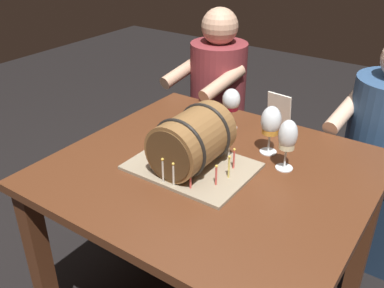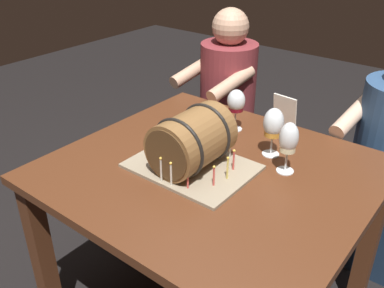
{
  "view_description": "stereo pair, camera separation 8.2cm",
  "coord_description": "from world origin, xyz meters",
  "px_view_note": "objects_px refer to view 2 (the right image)",
  "views": [
    {
      "loc": [
        0.71,
        -1.15,
        1.58
      ],
      "look_at": [
        -0.06,
        -0.05,
        0.85
      ],
      "focal_mm": 39.85,
      "sensor_mm": 36.0,
      "label": 1
    },
    {
      "loc": [
        0.78,
        -1.11,
        1.58
      ],
      "look_at": [
        -0.06,
        -0.05,
        0.85
      ],
      "focal_mm": 39.85,
      "sensor_mm": 36.0,
      "label": 2
    }
  ],
  "objects_px": {
    "barrel_cake": "(192,143)",
    "wine_glass_white": "(289,140)",
    "dining_table": "(211,193)",
    "wine_glass_red": "(236,103)",
    "menu_card": "(285,113)",
    "wine_glass_amber": "(273,125)",
    "person_seated_left": "(226,120)"
  },
  "relations": [
    {
      "from": "wine_glass_red",
      "to": "wine_glass_amber",
      "type": "relative_size",
      "value": 0.94
    },
    {
      "from": "person_seated_left",
      "to": "wine_glass_amber",
      "type": "bearing_deg",
      "value": -44.01
    },
    {
      "from": "wine_glass_amber",
      "to": "barrel_cake",
      "type": "bearing_deg",
      "value": -124.02
    },
    {
      "from": "dining_table",
      "to": "wine_glass_red",
      "type": "bearing_deg",
      "value": 108.59
    },
    {
      "from": "barrel_cake",
      "to": "wine_glass_red",
      "type": "height_order",
      "value": "barrel_cake"
    },
    {
      "from": "barrel_cake",
      "to": "wine_glass_white",
      "type": "relative_size",
      "value": 2.23
    },
    {
      "from": "wine_glass_red",
      "to": "wine_glass_white",
      "type": "distance_m",
      "value": 0.38
    },
    {
      "from": "dining_table",
      "to": "menu_card",
      "type": "xyz_separation_m",
      "value": [
        0.06,
        0.45,
        0.19
      ]
    },
    {
      "from": "barrel_cake",
      "to": "menu_card",
      "type": "distance_m",
      "value": 0.51
    },
    {
      "from": "menu_card",
      "to": "person_seated_left",
      "type": "relative_size",
      "value": 0.14
    },
    {
      "from": "menu_card",
      "to": "wine_glass_white",
      "type": "bearing_deg",
      "value": -55.08
    },
    {
      "from": "barrel_cake",
      "to": "wine_glass_white",
      "type": "distance_m",
      "value": 0.34
    },
    {
      "from": "barrel_cake",
      "to": "wine_glass_red",
      "type": "xyz_separation_m",
      "value": [
        -0.05,
        0.37,
        0.02
      ]
    },
    {
      "from": "barrel_cake",
      "to": "menu_card",
      "type": "height_order",
      "value": "barrel_cake"
    },
    {
      "from": "barrel_cake",
      "to": "menu_card",
      "type": "relative_size",
      "value": 2.74
    },
    {
      "from": "barrel_cake",
      "to": "wine_glass_white",
      "type": "height_order",
      "value": "barrel_cake"
    },
    {
      "from": "dining_table",
      "to": "person_seated_left",
      "type": "distance_m",
      "value": 0.91
    },
    {
      "from": "wine_glass_red",
      "to": "wine_glass_amber",
      "type": "bearing_deg",
      "value": -23.11
    },
    {
      "from": "wine_glass_red",
      "to": "dining_table",
      "type": "bearing_deg",
      "value": -71.41
    },
    {
      "from": "dining_table",
      "to": "barrel_cake",
      "type": "bearing_deg",
      "value": -141.32
    },
    {
      "from": "wine_glass_white",
      "to": "menu_card",
      "type": "bearing_deg",
      "value": 118.83
    },
    {
      "from": "barrel_cake",
      "to": "wine_glass_red",
      "type": "relative_size",
      "value": 2.38
    },
    {
      "from": "wine_glass_white",
      "to": "menu_card",
      "type": "xyz_separation_m",
      "value": [
        -0.17,
        0.3,
        -0.05
      ]
    },
    {
      "from": "dining_table",
      "to": "person_seated_left",
      "type": "relative_size",
      "value": 0.98
    },
    {
      "from": "barrel_cake",
      "to": "wine_glass_amber",
      "type": "relative_size",
      "value": 2.23
    },
    {
      "from": "barrel_cake",
      "to": "wine_glass_white",
      "type": "bearing_deg",
      "value": 34.01
    },
    {
      "from": "menu_card",
      "to": "person_seated_left",
      "type": "xyz_separation_m",
      "value": [
        -0.52,
        0.34,
        -0.31
      ]
    },
    {
      "from": "barrel_cake",
      "to": "wine_glass_amber",
      "type": "xyz_separation_m",
      "value": [
        0.18,
        0.27,
        0.03
      ]
    },
    {
      "from": "wine_glass_white",
      "to": "dining_table",
      "type": "bearing_deg",
      "value": -147.27
    },
    {
      "from": "wine_glass_amber",
      "to": "wine_glass_red",
      "type": "bearing_deg",
      "value": 156.89
    },
    {
      "from": "dining_table",
      "to": "menu_card",
      "type": "bearing_deg",
      "value": 82.32
    },
    {
      "from": "person_seated_left",
      "to": "wine_glass_red",
      "type": "bearing_deg",
      "value": -52.94
    }
  ]
}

